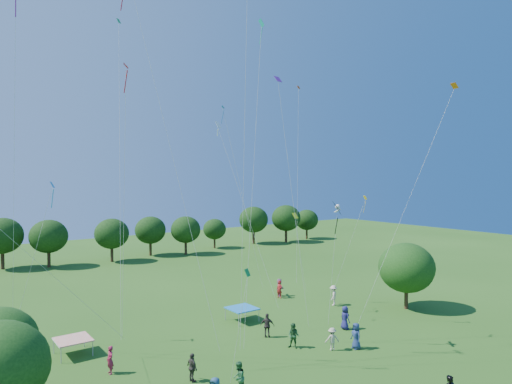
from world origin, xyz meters
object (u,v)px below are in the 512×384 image
(tent_blue, at_px, (242,308))
(tent_red_stripe, at_px, (73,340))
(near_tree_east, at_px, (407,268))
(pirate_kite, at_px, (337,210))
(red_high_kite, at_px, (142,33))

(tent_blue, bearing_deg, tent_red_stripe, 176.72)
(tent_blue, bearing_deg, near_tree_east, -22.95)
(tent_red_stripe, bearing_deg, pirate_kite, -32.16)
(pirate_kite, bearing_deg, tent_blue, 102.60)
(pirate_kite, distance_m, red_high_kite, 17.17)
(tent_red_stripe, relative_size, pirate_kite, 0.25)
(pirate_kite, relative_size, red_high_kite, 0.36)
(tent_blue, relative_size, red_high_kite, 0.09)
(near_tree_east, height_order, red_high_kite, red_high_kite)
(pirate_kite, bearing_deg, tent_red_stripe, 147.84)
(near_tree_east, distance_m, tent_blue, 15.39)
(tent_red_stripe, distance_m, pirate_kite, 19.90)
(tent_red_stripe, height_order, pirate_kite, pirate_kite)
(near_tree_east, xyz_separation_m, pirate_kite, (-11.98, -2.88, 5.92))
(near_tree_east, height_order, tent_red_stripe, near_tree_east)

